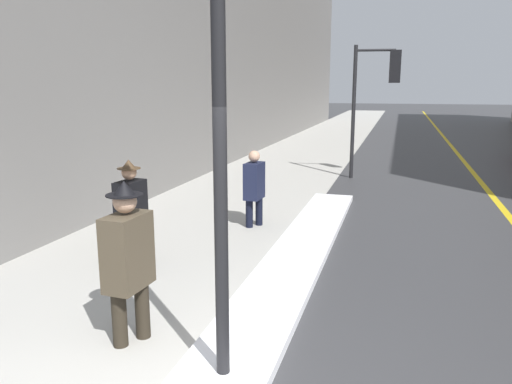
{
  "coord_description": "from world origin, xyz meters",
  "views": [
    {
      "loc": [
        1.7,
        -3.3,
        2.66
      ],
      "look_at": [
        -0.4,
        4.0,
        1.05
      ],
      "focal_mm": 35.0,
      "sensor_mm": 36.0,
      "label": 1
    }
  ],
  "objects_px": {
    "traffic_light_near": "(379,83)",
    "pedestrian_in_fedora": "(128,257)",
    "pedestrian_nearside": "(131,208)",
    "pedestrian_trailing": "(254,185)",
    "lamp_post": "(218,12)"
  },
  "relations": [
    {
      "from": "pedestrian_nearside",
      "to": "pedestrian_trailing",
      "type": "distance_m",
      "value": 2.76
    },
    {
      "from": "lamp_post",
      "to": "pedestrian_trailing",
      "type": "bearing_deg",
      "value": 103.18
    },
    {
      "from": "traffic_light_near",
      "to": "pedestrian_trailing",
      "type": "relative_size",
      "value": 2.57
    },
    {
      "from": "lamp_post",
      "to": "traffic_light_near",
      "type": "xyz_separation_m",
      "value": [
        0.76,
        11.06,
        -0.47
      ]
    },
    {
      "from": "pedestrian_in_fedora",
      "to": "pedestrian_trailing",
      "type": "bearing_deg",
      "value": -176.02
    },
    {
      "from": "pedestrian_in_fedora",
      "to": "pedestrian_nearside",
      "type": "distance_m",
      "value": 2.47
    },
    {
      "from": "pedestrian_nearside",
      "to": "pedestrian_trailing",
      "type": "height_order",
      "value": "pedestrian_nearside"
    },
    {
      "from": "pedestrian_in_fedora",
      "to": "pedestrian_trailing",
      "type": "height_order",
      "value": "pedestrian_in_fedora"
    },
    {
      "from": "lamp_post",
      "to": "traffic_light_near",
      "type": "height_order",
      "value": "lamp_post"
    },
    {
      "from": "traffic_light_near",
      "to": "pedestrian_in_fedora",
      "type": "bearing_deg",
      "value": -105.88
    },
    {
      "from": "traffic_light_near",
      "to": "pedestrian_trailing",
      "type": "xyz_separation_m",
      "value": [
        -1.95,
        -5.98,
        -1.93
      ]
    },
    {
      "from": "lamp_post",
      "to": "pedestrian_nearside",
      "type": "xyz_separation_m",
      "value": [
        -2.39,
        2.59,
        -2.35
      ]
    },
    {
      "from": "traffic_light_near",
      "to": "pedestrian_nearside",
      "type": "relative_size",
      "value": 2.36
    },
    {
      "from": "lamp_post",
      "to": "traffic_light_near",
      "type": "relative_size",
      "value": 1.43
    },
    {
      "from": "pedestrian_nearside",
      "to": "pedestrian_trailing",
      "type": "xyz_separation_m",
      "value": [
        1.2,
        2.49,
        -0.06
      ]
    }
  ]
}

